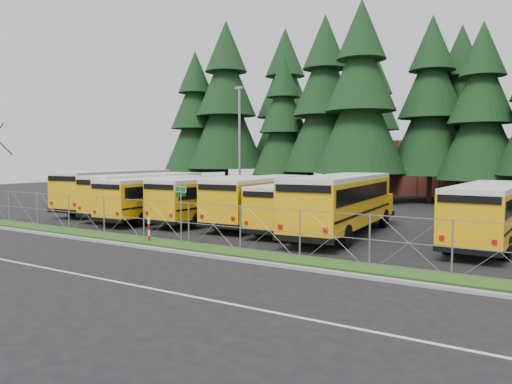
# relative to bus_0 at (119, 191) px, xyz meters

# --- Properties ---
(ground) EXTENTS (120.00, 120.00, 0.00)m
(ground) POSITION_rel_bus_0_xyz_m (14.52, -6.86, -1.57)
(ground) COLOR black
(ground) RESTS_ON ground
(curb) EXTENTS (50.00, 0.25, 0.12)m
(curb) POSITION_rel_bus_0_xyz_m (14.52, -9.96, -1.51)
(curb) COLOR gray
(curb) RESTS_ON ground
(grass_verge) EXTENTS (50.00, 1.40, 0.06)m
(grass_verge) POSITION_rel_bus_0_xyz_m (14.52, -8.56, -1.54)
(grass_verge) COLOR #194915
(grass_verge) RESTS_ON ground
(road_lane_line) EXTENTS (50.00, 0.12, 0.01)m
(road_lane_line) POSITION_rel_bus_0_xyz_m (14.52, -14.86, -1.56)
(road_lane_line) COLOR beige
(road_lane_line) RESTS_ON ground
(chainlink_fence) EXTENTS (44.00, 0.10, 2.00)m
(chainlink_fence) POSITION_rel_bus_0_xyz_m (14.52, -7.86, -0.57)
(chainlink_fence) COLOR #92969A
(chainlink_fence) RESTS_ON ground
(brick_building) EXTENTS (22.00, 10.00, 6.00)m
(brick_building) POSITION_rel_bus_0_xyz_m (20.52, 33.14, 1.43)
(brick_building) COLOR brown
(brick_building) RESTS_ON ground
(bus_0) EXTENTS (4.34, 12.23, 3.14)m
(bus_0) POSITION_rel_bus_0_xyz_m (0.00, 0.00, 0.00)
(bus_0) COLOR #F1B607
(bus_0) RESTS_ON ground
(bus_1) EXTENTS (3.26, 11.52, 2.99)m
(bus_1) POSITION_rel_bus_0_xyz_m (4.04, -0.90, -0.07)
(bus_1) COLOR #F1B607
(bus_1) RESTS_ON ground
(bus_2) EXTENTS (2.95, 10.83, 2.81)m
(bus_2) POSITION_rel_bus_0_xyz_m (6.27, -1.89, -0.16)
(bus_2) COLOR #F1B607
(bus_2) RESTS_ON ground
(bus_3) EXTENTS (2.87, 10.94, 2.85)m
(bus_3) POSITION_rel_bus_0_xyz_m (9.70, -0.76, -0.14)
(bus_3) COLOR #F1B607
(bus_3) RESTS_ON ground
(bus_4) EXTENTS (3.53, 11.38, 2.94)m
(bus_4) POSITION_rel_bus_0_xyz_m (12.96, -0.26, -0.10)
(bus_4) COLOR #F1B607
(bus_4) RESTS_ON ground
(bus_5) EXTENTS (3.41, 10.41, 2.68)m
(bus_5) POSITION_rel_bus_0_xyz_m (15.91, -1.08, -0.23)
(bus_5) COLOR #F1B607
(bus_5) RESTS_ON ground
(bus_6) EXTENTS (3.99, 12.42, 3.20)m
(bus_6) POSITION_rel_bus_0_xyz_m (18.76, -1.55, 0.03)
(bus_6) COLOR #F1B607
(bus_6) RESTS_ON ground
(bus_east) EXTENTS (2.86, 11.12, 2.90)m
(bus_east) POSITION_rel_bus_0_xyz_m (25.79, -0.76, -0.12)
(bus_east) COLOR #F1B607
(bus_east) RESTS_ON ground
(street_sign) EXTENTS (0.82, 0.54, 2.81)m
(street_sign) POSITION_rel_bus_0_xyz_m (13.88, -8.82, 0.46)
(street_sign) COLOR #92969A
(street_sign) RESTS_ON ground
(striped_bollard) EXTENTS (0.11, 0.11, 1.20)m
(striped_bollard) POSITION_rel_bus_0_xyz_m (11.61, -8.59, -0.97)
(striped_bollard) COLOR #B20C0C
(striped_bollard) RESTS_ON ground
(light_standard) EXTENTS (0.70, 0.35, 10.14)m
(light_standard) POSITION_rel_bus_0_xyz_m (4.68, 9.31, 3.93)
(light_standard) COLOR #92969A
(light_standard) RESTS_ON ground
(conifer_0) EXTENTS (7.49, 7.49, 16.55)m
(conifer_0) POSITION_rel_bus_0_xyz_m (-8.93, 19.94, 6.71)
(conifer_0) COLOR black
(conifer_0) RESTS_ON ground
(conifer_1) EXTENTS (8.81, 8.81, 19.49)m
(conifer_1) POSITION_rel_bus_0_xyz_m (-4.55, 20.08, 8.18)
(conifer_1) COLOR black
(conifer_1) RESTS_ON ground
(conifer_2) EXTENTS (6.76, 6.76, 14.95)m
(conifer_2) POSITION_rel_bus_0_xyz_m (2.44, 20.88, 5.91)
(conifer_2) COLOR black
(conifer_2) RESTS_ON ground
(conifer_3) EXTENTS (8.30, 8.30, 18.35)m
(conifer_3) POSITION_rel_bus_0_xyz_m (7.59, 20.16, 7.61)
(conifer_3) COLOR black
(conifer_3) RESTS_ON ground
(conifer_4) EXTENTS (8.27, 8.27, 18.29)m
(conifer_4) POSITION_rel_bus_0_xyz_m (12.49, 17.25, 7.58)
(conifer_4) COLOR black
(conifer_4) RESTS_ON ground
(conifer_5) EXTENTS (7.70, 7.70, 17.03)m
(conifer_5) POSITION_rel_bus_0_xyz_m (17.73, 21.26, 6.94)
(conifer_5) COLOR black
(conifer_5) RESTS_ON ground
(conifer_6) EXTENTS (6.92, 6.92, 15.31)m
(conifer_6) POSITION_rel_bus_0_xyz_m (22.33, 18.90, 6.09)
(conifer_6) COLOR black
(conifer_6) RESTS_ON ground
(conifer_10) EXTENTS (9.00, 9.00, 19.90)m
(conifer_10) POSITION_rel_bus_0_xyz_m (-1.40, 28.02, 8.38)
(conifer_10) COLOR black
(conifer_10) RESTS_ON ground
(conifer_11) EXTENTS (7.19, 7.19, 15.90)m
(conifer_11) POSITION_rel_bus_0_xyz_m (9.77, 28.74, 6.38)
(conifer_11) COLOR black
(conifer_11) RESTS_ON ground
(conifer_12) EXTENTS (7.54, 7.54, 16.67)m
(conifer_12) POSITION_rel_bus_0_xyz_m (19.61, 24.72, 6.77)
(conifer_12) COLOR black
(conifer_12) RESTS_ON ground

